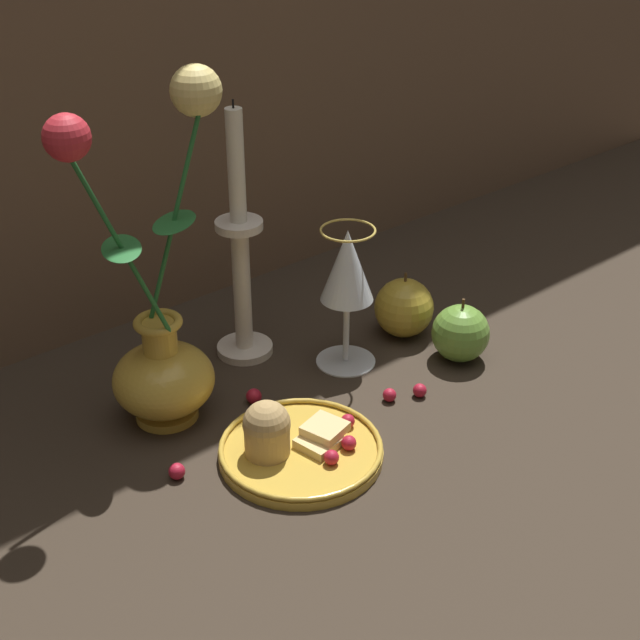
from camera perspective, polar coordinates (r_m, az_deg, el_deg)
ground_plane at (r=1.06m, az=-1.70°, el=-5.28°), size 2.40×2.40×0.00m
vase at (r=0.99m, az=-10.08°, el=-0.99°), size 0.21×0.12×0.39m
plate_with_pastries at (r=0.96m, az=-1.75°, el=-7.90°), size 0.18×0.18×0.07m
wine_glass at (r=1.07m, az=1.75°, el=3.08°), size 0.08×0.08×0.18m
candlestick at (r=1.09m, az=-5.09°, el=3.55°), size 0.07×0.07×0.33m
apple_beside_vase at (r=1.18m, az=5.40°, el=0.79°), size 0.08×0.08×0.09m
apple_near_glass at (r=1.13m, az=8.98°, el=-0.84°), size 0.07×0.07×0.09m
berry_near_plate at (r=1.07m, az=6.40°, el=-4.50°), size 0.02×0.02×0.02m
berry_front_center at (r=1.06m, az=4.47°, el=-4.81°), size 0.02×0.02×0.02m
berry_by_glass_stem at (r=0.95m, az=-9.15°, el=-9.54°), size 0.02×0.02×0.02m
berry_under_candlestick at (r=1.05m, az=-4.25°, el=-4.89°), size 0.02×0.02×0.02m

